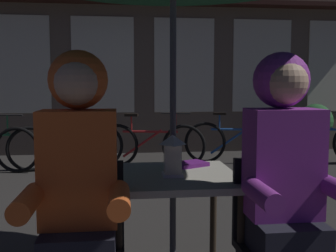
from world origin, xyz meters
The scene contains 12 objects.
cafe_table centered at (0.00, 0.00, 0.64)m, with size 0.72×0.72×0.74m.
lantern centered at (-0.01, -0.05, 0.86)m, with size 0.11×0.11×0.23m.
chair_left centered at (-0.48, -0.37, 0.49)m, with size 0.40×0.40×0.87m.
chair_right centered at (0.48, -0.37, 0.49)m, with size 0.40×0.40×0.87m.
person_left_hooded centered at (-0.48, -0.43, 0.85)m, with size 0.45×0.56×1.40m.
person_right_hooded centered at (0.48, -0.43, 0.85)m, with size 0.45×0.56×1.40m.
bicycle_second centered at (-1.10, 3.73, 0.35)m, with size 1.67×0.30×0.84m.
bicycle_third centered at (0.14, 3.77, 0.35)m, with size 1.65×0.39×0.84m.
bicycle_fourth centered at (1.53, 3.91, 0.35)m, with size 1.66×0.34×0.84m.
bicycle_fifth centered at (2.85, 3.75, 0.35)m, with size 1.66×0.36×0.84m.
book centered at (0.14, 0.21, 0.75)m, with size 0.20×0.14×0.02m, color #661E7A.
potted_plant centered at (3.09, 4.42, 0.54)m, with size 0.60×0.60×0.92m.
Camera 1 is at (-0.29, -2.21, 1.24)m, focal length 42.83 mm.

